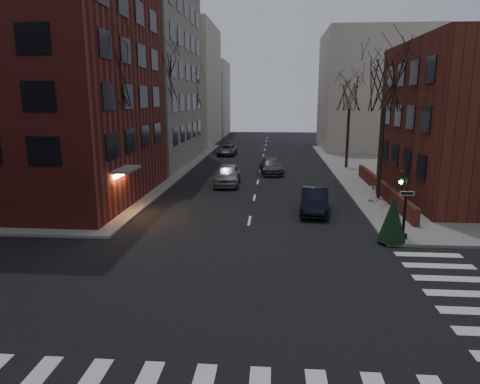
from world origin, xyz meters
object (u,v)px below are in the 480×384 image
streetlamp_near (157,134)px  car_lane_gray (271,166)px  car_lane_silver (227,175)px  tree_left_a (109,75)px  streetlamp_far (199,121)px  tree_left_b (160,77)px  evergreen_shrub (393,219)px  sandwich_board (373,193)px  parked_sedan (315,201)px  tree_right_a (386,84)px  tree_left_c (191,90)px  car_lane_far (227,150)px  traffic_signal (404,204)px  tree_right_b (350,93)px

streetlamp_near → car_lane_gray: (9.32, 6.39, -3.52)m
streetlamp_near → car_lane_silver: (5.72, 0.57, -3.38)m
tree_left_a → streetlamp_far: bearing=88.8°
tree_left_b → evergreen_shrub: (16.10, -17.50, -7.62)m
tree_left_a → sandwich_board: size_ratio=10.01×
parked_sedan → tree_right_a: bearing=45.0°
car_lane_silver → tree_left_c: bearing=108.4°
evergreen_shrub → car_lane_far: bearing=109.8°
streetlamp_far → car_lane_far: streetlamp_far is taller
parked_sedan → car_lane_far: 28.71m
traffic_signal → tree_right_a: bearing=84.5°
traffic_signal → tree_left_b: 24.87m
tree_left_a → evergreen_shrub: tree_left_a is taller
traffic_signal → car_lane_far: traffic_signal is taller
tree_right_b → car_lane_silver: size_ratio=1.82×
tree_left_b → car_lane_far: size_ratio=2.30×
streetlamp_near → parked_sedan: size_ratio=1.34×
tree_left_a → tree_right_b: 25.19m
traffic_signal → streetlamp_far: 36.81m
tree_left_c → streetlamp_near: bearing=-88.1°
car_lane_silver → tree_left_a: bearing=-127.9°
streetlamp_far → sandwich_board: streetlamp_far is taller
traffic_signal → car_lane_gray: (-6.82, 19.39, -1.20)m
car_lane_silver → car_lane_far: bearing=94.9°
car_lane_gray → car_lane_far: bearing=106.3°
parked_sedan → car_lane_silver: size_ratio=0.93×
tree_right_a → streetlamp_far: (-17.00, 24.00, -3.79)m
car_lane_silver → evergreen_shrub: 17.14m
traffic_signal → streetlamp_far: (-16.14, 33.01, 2.33)m
car_lane_silver → tree_left_b: bearing=150.0°
tree_left_a → tree_right_a: size_ratio=1.06×
tree_left_a → car_lane_gray: (9.92, 14.39, -7.76)m
car_lane_silver → sandwich_board: 11.99m
tree_left_c → streetlamp_near: (0.60, -18.00, -3.79)m
tree_right_a → tree_right_b: size_ratio=1.06×
car_lane_silver → tree_right_b: bearing=38.4°
tree_right_b → streetlamp_far: size_ratio=1.46×
tree_right_b → sandwich_board: tree_right_b is taller
tree_right_b → car_lane_gray: (-7.68, -3.61, -6.87)m
tree_left_b → evergreen_shrub: tree_left_b is taller
streetlamp_far → car_lane_silver: bearing=-73.6°
traffic_signal → car_lane_silver: 17.14m
parked_sedan → car_lane_gray: (-2.88, 14.25, -0.06)m
car_lane_silver → car_lane_far: car_lane_silver is taller
traffic_signal → parked_sedan: 6.58m
tree_left_a → tree_right_a: (17.60, 4.00, -0.44)m
streetlamp_far → car_lane_silver: streetlamp_far is taller
tree_left_a → car_lane_silver: (6.32, 8.57, -7.61)m
tree_left_b → tree_right_a: 19.35m
streetlamp_near → car_lane_far: (3.60, 19.53, -3.58)m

